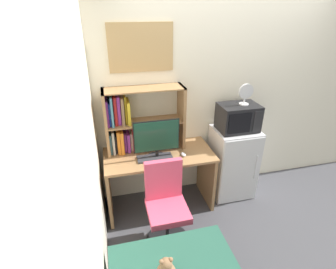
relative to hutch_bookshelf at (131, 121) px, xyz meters
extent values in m
cube|color=silver|center=(1.60, 0.14, 0.18)|extent=(6.40, 0.04, 2.60)
cube|color=silver|center=(-0.42, -1.48, 0.18)|extent=(0.04, 4.40, 2.60)
cube|color=#997047|center=(0.28, -0.18, -0.37)|extent=(1.25, 0.61, 0.03)
cube|color=#997047|center=(-0.33, -0.18, -0.75)|extent=(0.04, 0.54, 0.73)
cube|color=#997047|center=(0.89, -0.18, -0.75)|extent=(0.04, 0.54, 0.73)
cube|color=#997047|center=(-0.27, -0.01, 0.01)|extent=(0.03, 0.27, 0.74)
cube|color=#997047|center=(0.59, -0.01, 0.01)|extent=(0.03, 0.27, 0.74)
cube|color=#997047|center=(0.16, -0.01, 0.37)|extent=(0.89, 0.27, 0.01)
cube|color=#997047|center=(0.16, -0.01, -0.02)|extent=(0.83, 0.27, 0.01)
cube|color=teal|center=(-0.25, 0.01, -0.24)|extent=(0.02, 0.19, 0.24)
cube|color=silver|center=(-0.21, 0.01, -0.22)|extent=(0.03, 0.21, 0.28)
cube|color=black|center=(-0.19, 0.02, -0.25)|extent=(0.02, 0.18, 0.22)
cube|color=orange|center=(-0.16, 0.00, -0.22)|extent=(0.03, 0.22, 0.28)
cube|color=orange|center=(-0.12, 0.00, -0.22)|extent=(0.04, 0.23, 0.27)
cube|color=purple|center=(-0.08, 0.02, -0.25)|extent=(0.02, 0.18, 0.23)
cube|color=purple|center=(-0.05, 0.01, -0.25)|extent=(0.03, 0.20, 0.23)
cube|color=silver|center=(-0.01, 0.02, -0.25)|extent=(0.03, 0.16, 0.22)
cube|color=#B21E1E|center=(0.02, 0.01, -0.21)|extent=(0.04, 0.21, 0.29)
cube|color=purple|center=(-0.25, 0.01, 0.13)|extent=(0.02, 0.21, 0.29)
cube|color=navy|center=(-0.22, 0.01, 0.12)|extent=(0.02, 0.19, 0.26)
cube|color=teal|center=(-0.20, 0.00, 0.15)|extent=(0.02, 0.23, 0.33)
cube|color=#B21E1E|center=(-0.16, 0.02, 0.15)|extent=(0.03, 0.18, 0.32)
cube|color=purple|center=(-0.12, 0.02, 0.15)|extent=(0.03, 0.16, 0.32)
cube|color=brown|center=(-0.08, 0.01, 0.14)|extent=(0.03, 0.21, 0.31)
cube|color=gold|center=(-0.05, 0.02, 0.14)|extent=(0.02, 0.16, 0.31)
cube|color=gold|center=(-0.02, 0.00, 0.12)|extent=(0.03, 0.22, 0.26)
cylinder|color=black|center=(0.24, -0.25, -0.35)|extent=(0.22, 0.22, 0.02)
cylinder|color=black|center=(0.24, -0.25, -0.30)|extent=(0.04, 0.04, 0.08)
cube|color=black|center=(0.24, -0.25, -0.09)|extent=(0.51, 0.01, 0.36)
cube|color=#193D2D|center=(0.24, -0.25, -0.09)|extent=(0.48, 0.02, 0.34)
cube|color=#333338|center=(0.21, -0.27, -0.35)|extent=(0.39, 0.15, 0.02)
ellipsoid|color=silver|center=(0.54, -0.29, -0.35)|extent=(0.05, 0.09, 0.03)
cube|color=silver|center=(1.26, -0.13, -0.65)|extent=(0.53, 0.46, 0.93)
cube|color=silver|center=(1.26, -0.37, -0.65)|extent=(0.51, 0.01, 0.89)
cylinder|color=#B2B2B7|center=(1.45, -0.38, -0.61)|extent=(0.01, 0.01, 0.33)
cube|color=black|center=(1.26, -0.13, -0.03)|extent=(0.46, 0.32, 0.32)
cube|color=black|center=(1.20, -0.30, -0.03)|extent=(0.28, 0.01, 0.24)
cube|color=black|center=(1.43, -0.30, -0.03)|extent=(0.11, 0.01, 0.26)
cylinder|color=silver|center=(1.31, -0.13, 0.14)|extent=(0.11, 0.11, 0.01)
cylinder|color=silver|center=(1.31, -0.13, 0.18)|extent=(0.02, 0.02, 0.06)
cylinder|color=silver|center=(1.31, -0.14, 0.29)|extent=(0.17, 0.03, 0.17)
cylinder|color=black|center=(0.24, -0.78, -1.10)|extent=(0.46, 0.46, 0.04)
cylinder|color=black|center=(0.24, -0.78, -0.89)|extent=(0.04, 0.04, 0.41)
cube|color=#D84766|center=(0.24, -0.78, -0.67)|extent=(0.40, 0.40, 0.07)
cube|color=#D84766|center=(0.24, -0.60, -0.41)|extent=(0.38, 0.06, 0.44)
sphere|color=#846042|center=(0.05, -1.51, -0.46)|extent=(0.09, 0.09, 0.09)
sphere|color=#846042|center=(0.01, -1.51, -0.42)|extent=(0.03, 0.03, 0.03)
sphere|color=#846042|center=(0.08, -1.51, -0.42)|extent=(0.03, 0.03, 0.03)
cube|color=tan|center=(0.17, 0.11, 0.77)|extent=(0.69, 0.02, 0.50)
camera|label=1|loc=(-0.23, -2.69, 1.17)|focal=27.64mm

